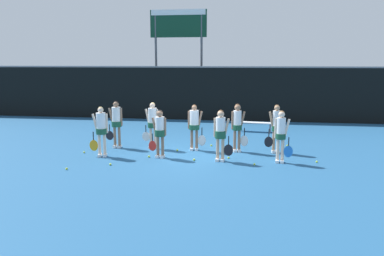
# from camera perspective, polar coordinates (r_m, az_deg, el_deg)

# --- Properties ---
(ground_plane) EXTENTS (140.00, 140.00, 0.00)m
(ground_plane) POSITION_cam_1_polar(r_m,az_deg,el_deg) (13.42, -0.12, -4.01)
(ground_plane) COLOR #235684
(fence_windscreen) EXTENTS (60.00, 0.08, 3.00)m
(fence_windscreen) POSITION_cam_1_polar(r_m,az_deg,el_deg) (20.88, 2.99, 5.30)
(fence_windscreen) COLOR black
(fence_windscreen) RESTS_ON ground_plane
(scoreboard) EXTENTS (3.37, 0.15, 6.25)m
(scoreboard) POSITION_cam_1_polar(r_m,az_deg,el_deg) (22.80, -2.09, 14.10)
(scoreboard) COLOR #515156
(scoreboard) RESTS_ON ground_plane
(bench_courtside) EXTENTS (1.73, 0.57, 0.45)m
(bench_courtside) POSITION_cam_1_polar(r_m,az_deg,el_deg) (17.80, 9.61, 0.67)
(bench_courtside) COLOR silver
(bench_courtside) RESTS_ON ground_plane
(player_0) EXTENTS (0.66, 0.38, 1.75)m
(player_0) POSITION_cam_1_polar(r_m,az_deg,el_deg) (13.27, -13.69, 0.08)
(player_0) COLOR beige
(player_0) RESTS_ON ground_plane
(player_1) EXTENTS (0.64, 0.36, 1.66)m
(player_1) POSITION_cam_1_polar(r_m,az_deg,el_deg) (12.81, -4.93, -0.25)
(player_1) COLOR #8C664C
(player_1) RESTS_ON ground_plane
(player_2) EXTENTS (0.65, 0.36, 1.72)m
(player_2) POSITION_cam_1_polar(r_m,az_deg,el_deg) (12.33, 4.40, -0.47)
(player_2) COLOR tan
(player_2) RESTS_ON ground_plane
(player_3) EXTENTS (0.61, 0.33, 1.72)m
(player_3) POSITION_cam_1_polar(r_m,az_deg,el_deg) (12.46, 13.43, -0.68)
(player_3) COLOR beige
(player_3) RESTS_ON ground_plane
(player_4) EXTENTS (0.67, 0.38, 1.80)m
(player_4) POSITION_cam_1_polar(r_m,az_deg,el_deg) (14.51, -11.46, 1.18)
(player_4) COLOR #8C664C
(player_4) RESTS_ON ground_plane
(player_5) EXTENTS (0.66, 0.37, 1.76)m
(player_5) POSITION_cam_1_polar(r_m,az_deg,el_deg) (14.18, -6.04, 1.01)
(player_5) COLOR beige
(player_5) RESTS_ON ground_plane
(player_6) EXTENTS (0.67, 0.39, 1.71)m
(player_6) POSITION_cam_1_polar(r_m,az_deg,el_deg) (13.84, 0.37, 0.69)
(player_6) COLOR #8C664C
(player_6) RESTS_ON ground_plane
(player_7) EXTENTS (0.62, 0.34, 1.77)m
(player_7) POSITION_cam_1_polar(r_m,az_deg,el_deg) (13.69, 6.94, 0.69)
(player_7) COLOR #8C664C
(player_7) RESTS_ON ground_plane
(player_8) EXTENTS (0.62, 0.33, 1.75)m
(player_8) POSITION_cam_1_polar(r_m,az_deg,el_deg) (13.76, 12.70, 0.42)
(player_8) COLOR tan
(player_8) RESTS_ON ground_plane
(tennis_ball_0) EXTENTS (0.07, 0.07, 0.07)m
(tennis_ball_0) POSITION_cam_1_polar(r_m,az_deg,el_deg) (12.55, 0.32, -4.85)
(tennis_ball_0) COLOR #CCE033
(tennis_ball_0) RESTS_ON ground_plane
(tennis_ball_1) EXTENTS (0.07, 0.07, 0.07)m
(tennis_ball_1) POSITION_cam_1_polar(r_m,az_deg,el_deg) (14.34, 5.36, -2.98)
(tennis_ball_1) COLOR #CCE033
(tennis_ball_1) RESTS_ON ground_plane
(tennis_ball_2) EXTENTS (0.07, 0.07, 0.07)m
(tennis_ball_2) POSITION_cam_1_polar(r_m,az_deg,el_deg) (14.65, 2.96, -2.67)
(tennis_ball_2) COLOR #CCE033
(tennis_ball_2) RESTS_ON ground_plane
(tennis_ball_3) EXTENTS (0.07, 0.07, 0.07)m
(tennis_ball_3) POSITION_cam_1_polar(r_m,az_deg,el_deg) (12.86, 5.61, -4.53)
(tennis_ball_3) COLOR #CCE033
(tennis_ball_3) RESTS_ON ground_plane
(tennis_ball_4) EXTENTS (0.07, 0.07, 0.07)m
(tennis_ball_4) POSITION_cam_1_polar(r_m,az_deg,el_deg) (13.05, -6.57, -4.33)
(tennis_ball_4) COLOR #CCE033
(tennis_ball_4) RESTS_ON ground_plane
(tennis_ball_5) EXTENTS (0.06, 0.06, 0.06)m
(tennis_ball_5) POSITION_cam_1_polar(r_m,az_deg,el_deg) (12.18, 9.49, -5.47)
(tennis_ball_5) COLOR #CCE033
(tennis_ball_5) RESTS_ON ground_plane
(tennis_ball_6) EXTENTS (0.07, 0.07, 0.07)m
(tennis_ball_6) POSITION_cam_1_polar(r_m,az_deg,el_deg) (15.05, 14.32, -2.62)
(tennis_ball_6) COLOR #CCE033
(tennis_ball_6) RESTS_ON ground_plane
(tennis_ball_7) EXTENTS (0.07, 0.07, 0.07)m
(tennis_ball_7) POSITION_cam_1_polar(r_m,az_deg,el_deg) (12.97, 18.47, -4.90)
(tennis_ball_7) COLOR #CCE033
(tennis_ball_7) RESTS_ON ground_plane
(tennis_ball_8) EXTENTS (0.07, 0.07, 0.07)m
(tennis_ball_8) POSITION_cam_1_polar(r_m,az_deg,el_deg) (13.88, -2.25, -3.38)
(tennis_ball_8) COLOR #CCE033
(tennis_ball_8) RESTS_ON ground_plane
(tennis_ball_9) EXTENTS (0.07, 0.07, 0.07)m
(tennis_ball_9) POSITION_cam_1_polar(r_m,az_deg,el_deg) (12.29, -12.34, -5.42)
(tennis_ball_9) COLOR #CCE033
(tennis_ball_9) RESTS_ON ground_plane
(tennis_ball_10) EXTENTS (0.07, 0.07, 0.07)m
(tennis_ball_10) POSITION_cam_1_polar(r_m,az_deg,el_deg) (12.15, -18.56, -5.90)
(tennis_ball_10) COLOR #CCE033
(tennis_ball_10) RESTS_ON ground_plane
(tennis_ball_11) EXTENTS (0.06, 0.06, 0.06)m
(tennis_ball_11) POSITION_cam_1_polar(r_m,az_deg,el_deg) (14.12, -16.12, -3.56)
(tennis_ball_11) COLOR #CCE033
(tennis_ball_11) RESTS_ON ground_plane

